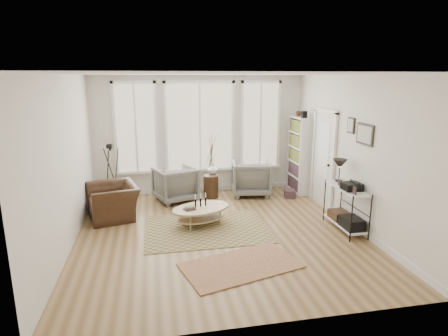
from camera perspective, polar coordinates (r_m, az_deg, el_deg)
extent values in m
plane|color=#98764D|center=(7.14, -0.68, -9.82)|extent=(5.50, 5.50, 0.00)
plane|color=white|center=(6.55, -0.75, 14.16)|extent=(5.50, 5.50, 0.00)
cube|color=silver|center=(9.37, -3.70, 5.08)|extent=(5.20, 0.04, 2.90)
cube|color=silver|center=(4.11, 6.14, -6.21)|extent=(5.20, 0.04, 2.90)
cube|color=silver|center=(6.75, -22.99, 0.65)|extent=(0.04, 5.50, 2.90)
cube|color=silver|center=(7.59, 19.01, 2.33)|extent=(0.04, 5.50, 2.90)
cube|color=white|center=(9.67, -3.57, -3.11)|extent=(5.10, 0.04, 0.12)
cube|color=white|center=(7.95, 18.14, -7.54)|extent=(0.03, 5.40, 0.12)
cube|color=tan|center=(9.32, -3.71, 6.28)|extent=(1.60, 0.03, 2.10)
cube|color=tan|center=(9.26, -13.31, 5.89)|extent=(0.90, 0.03, 2.10)
cube|color=tan|center=(9.64, 5.53, 6.48)|extent=(0.90, 0.03, 2.10)
cube|color=white|center=(9.30, -3.69, 6.26)|extent=(1.74, 0.06, 2.24)
cube|color=white|center=(9.24, -13.32, 5.87)|extent=(1.04, 0.06, 2.24)
cube|color=white|center=(9.62, 5.56, 6.47)|extent=(1.04, 0.06, 2.24)
cube|color=white|center=(9.48, -3.58, -0.24)|extent=(4.10, 0.12, 0.06)
cube|color=silver|center=(8.65, 14.93, 1.22)|extent=(0.04, 0.88, 2.10)
cube|color=white|center=(8.59, 14.91, 2.85)|extent=(0.01, 0.55, 1.20)
cube|color=white|center=(8.22, 16.30, 0.49)|extent=(0.06, 0.08, 2.18)
cube|color=white|center=(9.08, 13.52, 1.88)|extent=(0.06, 0.08, 2.18)
cube|color=white|center=(8.48, 15.29, 8.43)|extent=(0.06, 1.06, 0.08)
sphere|color=black|center=(8.35, 15.60, 0.40)|extent=(0.06, 0.06, 0.06)
cube|color=white|center=(9.20, 12.30, 1.47)|extent=(0.30, 0.03, 1.90)
cube|color=white|center=(9.94, 10.47, 2.45)|extent=(0.30, 0.03, 1.90)
cube|color=white|center=(9.63, 12.18, 2.01)|extent=(0.02, 0.85, 1.90)
cube|color=white|center=(9.57, 11.35, 1.98)|extent=(0.30, 0.81, 1.90)
cube|color=brown|center=(9.57, 11.35, 1.98)|extent=(0.24, 0.75, 1.76)
cube|color=black|center=(9.24, 12.12, 8.00)|extent=(0.12, 0.10, 0.16)
sphere|color=#3C2416|center=(9.56, 11.30, 8.16)|extent=(0.14, 0.14, 0.14)
cube|color=white|center=(7.59, 17.90, -8.05)|extent=(0.37, 1.07, 0.03)
cube|color=white|center=(7.37, 18.29, -2.98)|extent=(0.37, 1.07, 0.02)
cylinder|color=black|center=(6.97, 18.85, -7.40)|extent=(0.02, 0.02, 0.85)
cylinder|color=black|center=(7.15, 21.38, -7.08)|extent=(0.02, 0.02, 0.85)
cylinder|color=black|center=(7.85, 15.07, -4.77)|extent=(0.02, 0.02, 0.85)
cylinder|color=black|center=(8.01, 17.39, -4.55)|extent=(0.02, 0.02, 0.85)
cylinder|color=black|center=(7.65, 17.07, -1.86)|extent=(0.14, 0.14, 0.02)
cylinder|color=black|center=(7.62, 17.14, -0.85)|extent=(0.02, 0.02, 0.30)
cone|color=black|center=(7.57, 17.25, 0.62)|extent=(0.28, 0.28, 0.18)
cube|color=black|center=(7.22, 18.91, -2.66)|extent=(0.32, 0.30, 0.13)
cube|color=black|center=(7.35, 18.89, -7.93)|extent=(0.32, 0.45, 0.20)
cube|color=#3C2416|center=(7.74, 17.17, -6.86)|extent=(0.32, 0.40, 0.16)
cube|color=black|center=(6.95, 19.29, -3.24)|extent=(0.02, 0.10, 0.14)
cube|color=black|center=(7.40, 17.22, -2.15)|extent=(0.02, 0.10, 0.12)
cube|color=black|center=(7.17, 20.69, 4.82)|extent=(0.03, 0.52, 0.38)
cube|color=silver|center=(7.17, 20.59, 4.82)|extent=(0.01, 0.44, 0.30)
cube|color=black|center=(7.59, 18.80, 6.18)|extent=(0.03, 0.24, 0.30)
cube|color=silver|center=(7.58, 18.70, 6.18)|extent=(0.01, 0.18, 0.24)
cube|color=brown|center=(7.29, -2.73, -9.26)|extent=(2.34, 1.76, 0.01)
cube|color=brown|center=(5.99, 2.57, -14.57)|extent=(1.98, 1.43, 0.01)
ellipsoid|color=tan|center=(7.43, -3.51, -7.47)|extent=(1.16, 0.94, 0.03)
ellipsoid|color=tan|center=(7.37, -3.53, -6.12)|extent=(1.36, 1.10, 0.04)
cylinder|color=tan|center=(7.23, -5.90, -8.15)|extent=(0.03, 0.03, 0.34)
cylinder|color=tan|center=(7.30, -0.75, -7.83)|extent=(0.03, 0.03, 0.34)
cylinder|color=tan|center=(7.57, -6.16, -7.11)|extent=(0.03, 0.03, 0.34)
cylinder|color=tan|center=(7.65, -1.25, -6.82)|extent=(0.03, 0.03, 0.34)
cylinder|color=black|center=(7.36, -4.45, -5.30)|extent=(0.03, 0.03, 0.17)
cylinder|color=black|center=(7.38, -3.59, -5.25)|extent=(0.03, 0.03, 0.17)
cylinder|color=black|center=(7.39, -2.72, -5.20)|extent=(0.03, 0.03, 0.17)
cube|color=#2C4D2D|center=(7.25, -5.21, -6.09)|extent=(0.20, 0.15, 0.06)
imported|color=slate|center=(8.87, -7.46, -2.41)|extent=(1.12, 1.13, 0.81)
imported|color=slate|center=(9.27, 4.11, -1.48)|extent=(1.05, 1.07, 0.86)
cylinder|color=#3C2416|center=(9.08, -2.01, -2.79)|extent=(0.36, 0.36, 0.55)
imported|color=silver|center=(9.13, -1.71, -0.14)|extent=(0.27, 0.27, 0.24)
imported|color=#3C2416|center=(8.09, -16.52, -4.88)|extent=(1.28, 1.18, 0.70)
cylinder|color=black|center=(8.86, -16.98, 2.75)|extent=(0.06, 0.06, 0.06)
cube|color=black|center=(8.85, -17.01, 3.18)|extent=(0.16, 0.14, 0.10)
cylinder|color=black|center=(8.78, -17.06, 3.09)|extent=(0.06, 0.08, 0.06)
cube|color=brown|center=(9.24, 9.95, -3.84)|extent=(0.30, 0.35, 0.19)
cube|color=brown|center=(9.23, 10.00, -4.02)|extent=(0.24, 0.27, 0.15)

